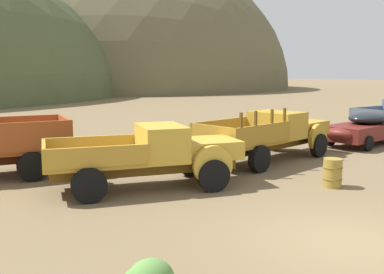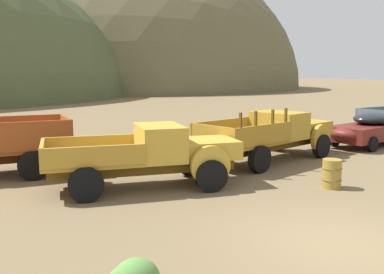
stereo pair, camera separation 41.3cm
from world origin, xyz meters
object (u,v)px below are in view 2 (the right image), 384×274
(truck_faded_yellow, at_px, (158,155))
(oil_drum_foreground, at_px, (332,174))
(truck_mustard, at_px, (277,134))
(car_oxblood, at_px, (369,129))

(truck_faded_yellow, bearing_deg, oil_drum_foreground, -18.90)
(truck_mustard, xyz_separation_m, oil_drum_foreground, (-1.47, -4.31, -0.57))
(car_oxblood, xyz_separation_m, oil_drum_foreground, (-7.28, -4.63, -0.38))
(truck_faded_yellow, distance_m, oil_drum_foreground, 5.29)
(truck_faded_yellow, relative_size, truck_mustard, 0.89)
(truck_faded_yellow, bearing_deg, truck_mustard, 27.07)
(truck_faded_yellow, height_order, car_oxblood, truck_faded_yellow)
(truck_faded_yellow, relative_size, oil_drum_foreground, 6.92)
(truck_faded_yellow, distance_m, truck_mustard, 6.18)
(truck_faded_yellow, xyz_separation_m, truck_mustard, (5.98, 1.59, 0.02))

